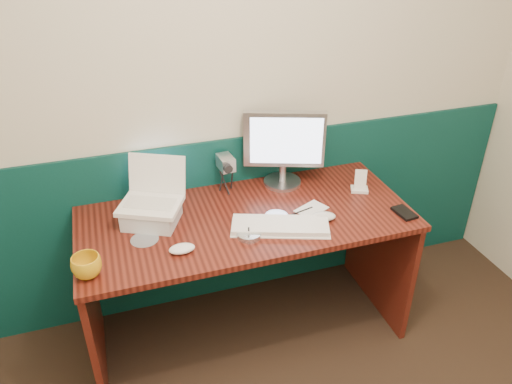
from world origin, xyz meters
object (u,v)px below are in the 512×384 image
object	(u,v)px
mug	(87,266)
camcorder	(226,173)
monitor	(283,148)
desk	(247,276)
keyboard	(280,227)
laptop	(148,186)

from	to	relation	value
mug	camcorder	world-z (taller)	camcorder
monitor	camcorder	distance (m)	0.32
desk	keyboard	xyz separation A→B (m)	(0.12, -0.15, 0.39)
keyboard	mug	size ratio (longest dim) A/B	3.68
laptop	mug	bearing A→B (deg)	-107.84
desk	mug	distance (m)	0.88
desk	keyboard	world-z (taller)	keyboard
laptop	camcorder	bearing A→B (deg)	49.35
laptop	monitor	world-z (taller)	monitor
desk	mug	xyz separation A→B (m)	(-0.74, -0.22, 0.42)
keyboard	camcorder	xyz separation A→B (m)	(-0.15, 0.41, 0.09)
laptop	mug	xyz separation A→B (m)	(-0.30, -0.31, -0.15)
desk	mug	world-z (taller)	mug
laptop	keyboard	xyz separation A→B (m)	(0.56, -0.24, -0.19)
desk	camcorder	bearing A→B (deg)	96.17
monitor	camcorder	size ratio (longest dim) A/B	1.93
monitor	camcorder	world-z (taller)	monitor
keyboard	desk	bearing A→B (deg)	147.73
monitor	desk	bearing A→B (deg)	-118.44
laptop	camcorder	distance (m)	0.46
keyboard	mug	distance (m)	0.86
mug	monitor	bearing A→B (deg)	24.93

